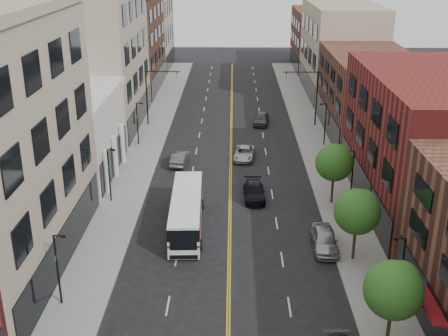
# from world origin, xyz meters

# --- Properties ---
(sidewalk_left) EXTENTS (4.00, 110.00, 0.15)m
(sidewalk_left) POSITION_xyz_m (-10.00, 35.00, 0.07)
(sidewalk_left) COLOR gray
(sidewalk_left) RESTS_ON ground
(sidewalk_right) EXTENTS (4.00, 110.00, 0.15)m
(sidewalk_right) POSITION_xyz_m (10.00, 35.00, 0.07)
(sidewalk_right) COLOR gray
(sidewalk_right) RESTS_ON ground
(bldg_l_white) EXTENTS (10.00, 14.00, 8.00)m
(bldg_l_white) POSITION_xyz_m (-17.00, 31.00, 4.00)
(bldg_l_white) COLOR silver
(bldg_l_white) RESTS_ON ground
(bldg_l_far_a) EXTENTS (10.00, 20.00, 18.00)m
(bldg_l_far_a) POSITION_xyz_m (-17.00, 48.00, 9.00)
(bldg_l_far_a) COLOR tan
(bldg_l_far_a) RESTS_ON ground
(bldg_l_far_b) EXTENTS (10.00, 20.00, 15.00)m
(bldg_l_far_b) POSITION_xyz_m (-17.00, 68.00, 7.50)
(bldg_l_far_b) COLOR brown
(bldg_l_far_b) RESTS_ON ground
(bldg_l_far_c) EXTENTS (10.00, 16.00, 20.00)m
(bldg_l_far_c) POSITION_xyz_m (-17.00, 86.00, 10.00)
(bldg_l_far_c) COLOR tan
(bldg_l_far_c) RESTS_ON ground
(bldg_r_mid) EXTENTS (10.00, 22.00, 12.00)m
(bldg_r_mid) POSITION_xyz_m (17.00, 24.00, 6.00)
(bldg_r_mid) COLOR maroon
(bldg_r_mid) RESTS_ON ground
(bldg_r_far_a) EXTENTS (10.00, 20.00, 10.00)m
(bldg_r_far_a) POSITION_xyz_m (17.00, 45.00, 5.00)
(bldg_r_far_a) COLOR brown
(bldg_r_far_a) RESTS_ON ground
(bldg_r_far_b) EXTENTS (10.00, 22.00, 14.00)m
(bldg_r_far_b) POSITION_xyz_m (17.00, 66.00, 7.00)
(bldg_r_far_b) COLOR tan
(bldg_r_far_b) RESTS_ON ground
(bldg_r_far_c) EXTENTS (10.00, 18.00, 11.00)m
(bldg_r_far_c) POSITION_xyz_m (17.00, 86.00, 5.50)
(bldg_r_far_c) COLOR brown
(bldg_r_far_c) RESTS_ON ground
(tree_r_1) EXTENTS (3.40, 3.40, 5.59)m
(tree_r_1) POSITION_xyz_m (9.39, 4.07, 4.13)
(tree_r_1) COLOR black
(tree_r_1) RESTS_ON sidewalk_right
(tree_r_2) EXTENTS (3.40, 3.40, 5.59)m
(tree_r_2) POSITION_xyz_m (9.39, 14.07, 4.13)
(tree_r_2) COLOR black
(tree_r_2) RESTS_ON sidewalk_right
(tree_r_3) EXTENTS (3.40, 3.40, 5.59)m
(tree_r_3) POSITION_xyz_m (9.39, 24.07, 4.13)
(tree_r_3) COLOR black
(tree_r_3) RESTS_ON sidewalk_right
(lamp_l_1) EXTENTS (0.81, 0.55, 5.05)m
(lamp_l_1) POSITION_xyz_m (-10.95, 8.00, 2.97)
(lamp_l_1) COLOR black
(lamp_l_1) RESTS_ON sidewalk_left
(lamp_l_2) EXTENTS (0.81, 0.55, 5.05)m
(lamp_l_2) POSITION_xyz_m (-10.95, 24.00, 2.97)
(lamp_l_2) COLOR black
(lamp_l_2) RESTS_ON sidewalk_left
(lamp_l_3) EXTENTS (0.81, 0.55, 5.05)m
(lamp_l_3) POSITION_xyz_m (-10.95, 40.00, 2.97)
(lamp_l_3) COLOR black
(lamp_l_3) RESTS_ON sidewalk_left
(lamp_r_1) EXTENTS (0.81, 0.55, 5.05)m
(lamp_r_1) POSITION_xyz_m (10.95, 8.00, 2.97)
(lamp_r_1) COLOR black
(lamp_r_1) RESTS_ON sidewalk_right
(lamp_r_2) EXTENTS (0.81, 0.55, 5.05)m
(lamp_r_2) POSITION_xyz_m (10.95, 24.00, 2.97)
(lamp_r_2) COLOR black
(lamp_r_2) RESTS_ON sidewalk_right
(lamp_r_3) EXTENTS (0.81, 0.55, 5.05)m
(lamp_r_3) POSITION_xyz_m (10.95, 40.00, 2.97)
(lamp_r_3) COLOR black
(lamp_r_3) RESTS_ON sidewalk_right
(signal_mast_left) EXTENTS (4.49, 0.18, 7.20)m
(signal_mast_left) POSITION_xyz_m (-10.27, 48.00, 4.65)
(signal_mast_left) COLOR black
(signal_mast_left) RESTS_ON sidewalk_left
(signal_mast_right) EXTENTS (4.49, 0.18, 7.20)m
(signal_mast_right) POSITION_xyz_m (10.27, 48.00, 4.65)
(signal_mast_right) COLOR black
(signal_mast_right) RESTS_ON sidewalk_right
(city_bus) EXTENTS (2.99, 11.19, 2.85)m
(city_bus) POSITION_xyz_m (-3.60, 19.05, 1.66)
(city_bus) COLOR white
(city_bus) RESTS_ON ground
(car_parked_far) EXTENTS (2.00, 4.76, 1.61)m
(car_parked_far) POSITION_xyz_m (7.40, 15.69, 0.80)
(car_parked_far) COLOR #A5A7AC
(car_parked_far) RESTS_ON ground
(car_lane_behind) EXTENTS (1.91, 4.44, 1.42)m
(car_lane_behind) POSITION_xyz_m (-5.50, 33.73, 0.71)
(car_lane_behind) COLOR #444449
(car_lane_behind) RESTS_ON ground
(car_lane_a) EXTENTS (2.08, 4.78, 1.37)m
(car_lane_a) POSITION_xyz_m (2.24, 25.01, 0.68)
(car_lane_a) COLOR black
(car_lane_a) RESTS_ON ground
(car_lane_b) EXTENTS (2.62, 4.85, 1.29)m
(car_lane_b) POSITION_xyz_m (1.50, 35.62, 0.65)
(car_lane_b) COLOR #B5B9BE
(car_lane_b) RESTS_ON ground
(car_lane_c) EXTENTS (2.43, 4.73, 1.54)m
(car_lane_c) POSITION_xyz_m (4.00, 48.64, 0.77)
(car_lane_c) COLOR #424246
(car_lane_c) RESTS_ON ground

